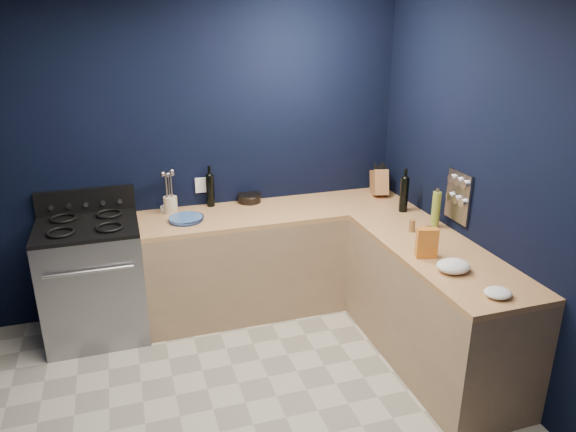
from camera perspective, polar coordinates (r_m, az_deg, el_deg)
name	(u,v)px	position (r m, az deg, el deg)	size (l,w,h in m)	color
floor	(253,426)	(3.71, -3.66, -21.19)	(3.50, 3.50, 0.02)	#BBB5A3
wall_back	(199,159)	(4.64, -9.40, 5.90)	(3.50, 0.02, 2.60)	black
wall_right	(514,204)	(3.78, 22.67, 1.13)	(0.02, 3.50, 2.60)	black
cab_back	(278,260)	(4.76, -1.02, -4.61)	(2.30, 0.63, 0.86)	#A3825E
top_back	(278,211)	(4.59, -1.05, 0.49)	(2.30, 0.63, 0.04)	#9B6233
cab_right	(433,309)	(4.15, 15.01, -9.41)	(0.63, 1.67, 0.86)	#A3825E
top_right	(439,253)	(3.95, 15.60, -3.74)	(0.63, 1.67, 0.04)	#9B6233
gas_range	(94,282)	(4.58, -19.74, -6.55)	(0.76, 0.66, 0.92)	gray
oven_door	(94,302)	(4.31, -19.79, -8.51)	(0.59, 0.02, 0.42)	black
cooktop	(86,226)	(4.40, -20.48, -1.02)	(0.76, 0.66, 0.03)	black
backguard	(86,201)	(4.65, -20.53, 1.49)	(0.76, 0.06, 0.20)	black
spice_panel	(458,197)	(4.21, 17.51, 1.96)	(0.02, 0.28, 0.38)	gray
wall_outlet	(200,185)	(4.68, -9.21, 3.23)	(0.09, 0.02, 0.13)	white
plate_stack	(186,219)	(4.39, -10.73, -0.30)	(0.27, 0.27, 0.03)	#324B99
ramekin	(166,208)	(4.66, -12.70, 0.79)	(0.10, 0.10, 0.04)	white
utensil_crock	(171,205)	(4.57, -12.26, 1.15)	(0.11, 0.11, 0.14)	beige
wine_bottle_back	(210,191)	(4.66, -8.18, 2.65)	(0.07, 0.07, 0.27)	black
lemon_basket	(249,198)	(4.75, -4.09, 1.92)	(0.20, 0.20, 0.08)	black
knife_block	(379,183)	(4.99, 9.58, 3.50)	(0.13, 0.21, 0.23)	#9B6437
wine_bottle_right	(404,195)	(4.59, 12.12, 2.18)	(0.07, 0.07, 0.29)	black
oil_bottle	(436,210)	(4.30, 15.30, 0.64)	(0.07, 0.07, 0.28)	olive
spice_jar_near	(428,231)	(4.12, 14.52, -1.55)	(0.05, 0.05, 0.10)	olive
spice_jar_far	(412,226)	(4.20, 12.92, -1.00)	(0.05, 0.05, 0.09)	olive
crouton_bag	(427,243)	(3.77, 14.41, -2.77)	(0.14, 0.07, 0.21)	#A30B22
towel_front	(453,266)	(3.63, 17.02, -5.06)	(0.22, 0.19, 0.08)	white
towel_end	(498,293)	(3.42, 21.24, -7.55)	(0.17, 0.15, 0.05)	white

